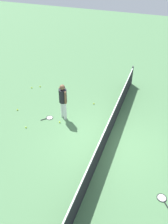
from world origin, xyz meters
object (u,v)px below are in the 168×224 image
Objects in this scene: tennis_ball_midcourt at (26,127)px; tennis_ball_by_net at (17,110)px; tennis_racket_near_player at (49,118)px; tennis_ball_stray_left at (40,86)px; tennis_ball_near_player at (94,104)px; player_near_side at (63,99)px; tennis_ball_stray_right at (32,88)px; tennis_racket_far_player at (162,198)px; tennis_ball_baseline at (60,122)px.

tennis_ball_by_net is at bearing -132.99° from tennis_ball_midcourt.
tennis_racket_near_player is 8.25× the size of tennis_ball_stray_left.
tennis_ball_by_net and tennis_ball_midcourt have the same top height.
tennis_ball_stray_left is at bearing -99.95° from tennis_ball_near_player.
tennis_ball_stray_right is (-1.79, -2.70, -0.98)m from player_near_side.
tennis_ball_near_player is 3.49m from tennis_ball_midcourt.
tennis_racket_near_player is 8.25× the size of tennis_ball_stray_right.
tennis_ball_stray_left and tennis_ball_stray_right have the same top height.
tennis_ball_stray_left is (-2.31, -0.03, 0.00)m from tennis_ball_by_net.
tennis_racket_near_player is 2.93m from tennis_ball_stray_right.
tennis_ball_by_net is (0.26, -2.30, -0.98)m from player_near_side.
tennis_ball_by_net is 1.00× the size of tennis_ball_stray_right.
tennis_ball_near_player and tennis_ball_midcourt have the same top height.
player_near_side reaches higher than tennis_ball_stray_right.
tennis_ball_near_player is at bearing 118.13° from tennis_ball_by_net.
tennis_ball_near_player is (-4.29, -3.67, 0.02)m from tennis_racket_far_player.
tennis_ball_near_player reaches higher than tennis_racket_near_player.
tennis_racket_near_player is at bearing 36.19° from tennis_ball_stray_left.
player_near_side is at bearing 135.07° from tennis_ball_midcourt.
tennis_racket_near_player is at bearing 89.14° from tennis_ball_by_net.
tennis_ball_by_net reaches higher than tennis_racket_far_player.
player_near_side is 1.21m from tennis_racket_near_player.
tennis_racket_far_player is at bearing 75.03° from tennis_ball_midcourt.
tennis_ball_stray_left is (-2.47, -2.30, 0.00)m from tennis_ball_baseline.
tennis_ball_stray_right is at bearing -129.58° from tennis_ball_baseline.
tennis_racket_near_player is at bearing 45.09° from tennis_ball_stray_right.
player_near_side is 25.76× the size of tennis_ball_baseline.
tennis_ball_baseline is (0.14, 0.60, 0.02)m from tennis_racket_near_player.
player_near_side is 2.01m from tennis_ball_midcourt.
tennis_racket_near_player is at bearing -65.65° from player_near_side.
tennis_ball_near_player is at bearing -139.39° from tennis_racket_far_player.
tennis_ball_by_net reaches higher than tennis_racket_near_player.
player_near_side is at bearing -121.34° from tennis_racket_far_player.
tennis_ball_stray_left is at bearing -161.71° from tennis_ball_midcourt.
tennis_ball_stray_left is at bearing -124.98° from tennis_racket_far_player.
tennis_ball_by_net is 1.00× the size of tennis_ball_baseline.
tennis_racket_near_player is at bearing -115.76° from tennis_racket_far_player.
tennis_racket_near_player is (0.28, -0.62, -1.00)m from player_near_side.
tennis_ball_stray_right is (-4.60, -7.31, 0.02)m from tennis_racket_far_player.
tennis_ball_midcourt is (0.96, -0.62, 0.02)m from tennis_racket_near_player.
tennis_ball_stray_right is at bearing -154.32° from tennis_ball_midcourt.
tennis_ball_near_player is 1.00× the size of tennis_ball_baseline.
tennis_ball_near_player is 1.00× the size of tennis_ball_stray_left.
tennis_ball_baseline is at bearing -26.95° from tennis_ball_near_player.
tennis_ball_stray_right is at bearing -122.15° from tennis_racket_far_player.
tennis_ball_by_net is 2.28m from tennis_ball_baseline.
player_near_side is 25.76× the size of tennis_ball_near_player.
tennis_ball_stray_left is 0.45m from tennis_ball_stray_right.
tennis_ball_stray_right is (-3.03, -1.46, 0.00)m from tennis_ball_midcourt.
tennis_ball_midcourt is at bearing -44.93° from player_near_side.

